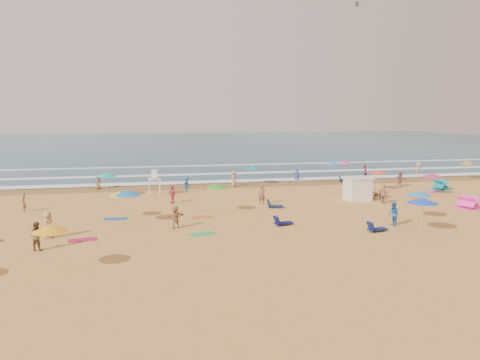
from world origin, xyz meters
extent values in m
plane|color=gold|center=(0.00, 0.00, 0.00)|extent=(220.00, 220.00, 0.00)
cube|color=#0C4756|center=(0.00, 84.00, 0.00)|extent=(220.00, 140.00, 0.18)
plane|color=olive|center=(0.00, 12.50, 0.01)|extent=(220.00, 220.00, 0.00)
cube|color=white|center=(0.00, 15.00, 0.10)|extent=(200.00, 2.20, 0.05)
cube|color=white|center=(0.00, 22.00, 0.10)|extent=(200.00, 1.60, 0.05)
cube|color=white|center=(0.00, 32.00, 0.10)|extent=(200.00, 1.20, 0.05)
cube|color=silver|center=(7.05, 1.35, 1.00)|extent=(2.00, 2.00, 2.00)
cube|color=silver|center=(7.05, 1.35, 2.06)|extent=(2.20, 2.20, 0.12)
imported|color=black|center=(8.95, 1.05, 0.49)|extent=(0.80, 1.90, 0.97)
cone|color=blue|center=(-13.29, -4.10, 2.29)|extent=(1.88, 1.88, 0.35)
cone|color=teal|center=(-0.14, 12.46, 1.98)|extent=(1.66, 1.66, 0.35)
cone|color=orange|center=(26.13, 11.46, 2.01)|extent=(1.53, 1.53, 0.35)
cone|color=#FFAF15|center=(-16.71, -14.08, 2.29)|extent=(1.74, 1.74, 0.35)
cone|color=#FF461A|center=(11.58, 6.08, 1.92)|extent=(1.78, 1.78, 0.35)
cone|color=blue|center=(5.75, -10.77, 2.21)|extent=(1.97, 1.97, 0.35)
cone|color=blue|center=(9.39, 12.50, 2.19)|extent=(1.86, 1.86, 0.35)
cone|color=#16B4B4|center=(-15.64, 7.85, 2.12)|extent=(2.02, 2.02, 0.35)
cone|color=#C42B64|center=(15.22, 2.26, 1.98)|extent=(1.87, 1.87, 0.35)
cone|color=#FB3787|center=(10.82, 12.50, 2.28)|extent=(1.58, 1.58, 0.35)
cone|color=green|center=(-6.51, -1.69, 2.22)|extent=(1.64, 1.64, 0.35)
cone|color=yellow|center=(-13.97, -2.13, 1.92)|extent=(1.59, 1.59, 0.35)
cone|color=#2D81CB|center=(7.91, -6.97, 2.00)|extent=(1.87, 1.87, 0.35)
cube|color=#0F134C|center=(-2.50, -6.77, 0.17)|extent=(1.40, 0.88, 0.34)
cube|color=#102151|center=(-1.34, -0.65, 0.17)|extent=(1.41, 0.91, 0.34)
cube|color=#0F1B4D|center=(3.15, -9.77, 0.17)|extent=(1.38, 0.80, 0.34)
cube|color=#0E1E47|center=(10.73, 12.13, 0.17)|extent=(1.42, 1.04, 0.34)
cube|color=#BD1746|center=(-16.00, -7.95, 0.01)|extent=(1.81, 1.11, 0.03)
cube|color=blue|center=(-14.32, -2.25, 0.01)|extent=(1.77, 1.02, 0.03)
cube|color=#28A25D|center=(-8.46, -8.03, 0.01)|extent=(1.90, 1.42, 0.03)
cube|color=#C35C15|center=(-8.94, 8.61, 0.01)|extent=(1.88, 1.33, 0.03)
cube|color=#C5542E|center=(-7.85, -3.01, 0.01)|extent=(1.74, 0.94, 0.03)
cube|color=#DE591B|center=(12.87, 0.84, 0.01)|extent=(1.90, 1.64, 0.03)
cube|color=#E73675|center=(16.52, 3.87, 0.01)|extent=(1.89, 1.37, 0.03)
imported|color=#BA2E4F|center=(15.65, 17.18, 0.55)|extent=(0.93, 0.82, 1.60)
imported|color=#946444|center=(-21.67, 1.93, 0.76)|extent=(0.38, 0.56, 1.51)
imported|color=#243EA9|center=(5.60, 14.38, 0.60)|extent=(0.72, 0.60, 1.70)
imported|color=tan|center=(-10.07, -6.00, 0.79)|extent=(1.54, 0.98, 1.58)
imported|color=tan|center=(-18.17, -7.04, 0.88)|extent=(0.70, 0.94, 1.77)
imported|color=brown|center=(-16.85, 12.71, 0.77)|extent=(0.90, 0.80, 1.54)
imported|color=#225CA0|center=(-7.91, 8.73, 0.79)|extent=(1.14, 1.15, 1.59)
imported|color=tan|center=(23.26, 17.07, 0.65)|extent=(1.16, 0.67, 1.80)
imported|color=brown|center=(-18.31, -9.70, 0.85)|extent=(1.02, 0.92, 1.70)
imported|color=#CA3267|center=(8.88, 4.80, 0.88)|extent=(1.12, 1.31, 1.76)
imported|color=#D4355F|center=(-9.69, 3.30, 0.78)|extent=(0.77, 0.99, 1.56)
imported|color=tan|center=(-2.53, 11.65, 0.85)|extent=(0.61, 0.88, 1.71)
imported|color=tan|center=(8.56, -0.65, 0.82)|extent=(0.79, 1.04, 1.65)
imported|color=brown|center=(-2.09, 1.04, 0.86)|extent=(0.71, 0.55, 1.73)
imported|color=#925743|center=(15.17, 7.81, 0.82)|extent=(0.93, 1.59, 1.64)
imported|color=#255EAD|center=(5.05, -8.46, 0.85)|extent=(0.69, 0.86, 1.69)
cube|color=#3F3326|center=(28.19, 47.55, 28.41)|extent=(0.40, 0.30, 0.90)
camera|label=1|loc=(-12.14, -37.85, 7.85)|focal=35.00mm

